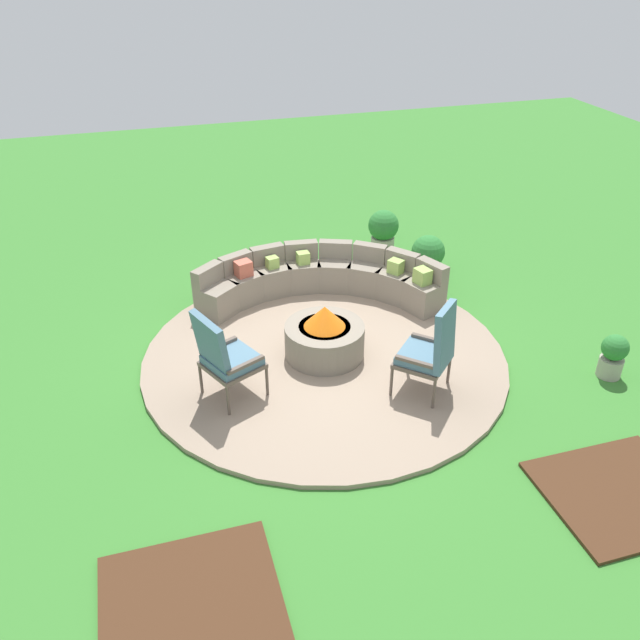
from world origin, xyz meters
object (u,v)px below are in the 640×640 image
lounge_chair_front_left (224,356)px  potted_plant_3 (383,230)px  lounge_chair_front_right (431,349)px  potted_plant_1 (613,355)px  potted_plant_0 (424,259)px  potted_plant_2 (428,257)px  fire_pit (325,336)px  curved_stone_bench (320,279)px

lounge_chair_front_left → potted_plant_3: bearing=110.4°
lounge_chair_front_right → lounge_chair_front_left: bearing=120.2°
lounge_chair_front_right → potted_plant_1: lounge_chair_front_right is taller
potted_plant_0 → potted_plant_3: potted_plant_3 is taller
lounge_chair_front_right → potted_plant_0: lounge_chair_front_right is taller
lounge_chair_front_left → lounge_chair_front_right: 2.33m
lounge_chair_front_left → potted_plant_1: size_ratio=2.03×
potted_plant_0 → potted_plant_1: size_ratio=1.08×
potted_plant_0 → potted_plant_2: bearing=-37.6°
potted_plant_1 → fire_pit: bearing=157.3°
fire_pit → potted_plant_1: bearing=-22.7°
lounge_chair_front_right → potted_plant_1: 2.34m
fire_pit → potted_plant_0: 2.66m
curved_stone_bench → potted_plant_3: bearing=40.9°
fire_pit → lounge_chair_front_right: size_ratio=0.86×
fire_pit → potted_plant_1: fire_pit is taller
potted_plant_0 → potted_plant_3: bearing=102.3°
potted_plant_3 → potted_plant_2: bearing=-76.0°
lounge_chair_front_left → potted_plant_3: 4.57m
curved_stone_bench → lounge_chair_front_left: bearing=-130.7°
lounge_chair_front_right → potted_plant_2: (1.20, 2.68, -0.24)m
fire_pit → potted_plant_2: bearing=36.9°
fire_pit → lounge_chair_front_right: bearing=-49.1°
fire_pit → lounge_chair_front_left: lounge_chair_front_left is taller
potted_plant_2 → potted_plant_3: bearing=104.0°
lounge_chair_front_left → lounge_chair_front_right: size_ratio=0.99×
potted_plant_1 → potted_plant_2: size_ratio=0.77×
curved_stone_bench → potted_plant_3: size_ratio=4.58×
potted_plant_3 → potted_plant_0: bearing=-77.7°
curved_stone_bench → potted_plant_2: bearing=4.8°
fire_pit → lounge_chair_front_right: 1.46m
lounge_chair_front_right → potted_plant_1: (2.30, -0.28, -0.34)m
lounge_chair_front_right → potted_plant_0: (1.16, 2.72, -0.29)m
potted_plant_0 → potted_plant_3: size_ratio=0.82×
lounge_chair_front_right → potted_plant_3: bearing=30.5°
fire_pit → potted_plant_2: size_ratio=1.36×
fire_pit → curved_stone_bench: fire_pit is taller
curved_stone_bench → potted_plant_1: bearing=-44.5°
curved_stone_bench → lounge_chair_front_right: lounge_chair_front_right is taller
curved_stone_bench → potted_plant_2: (1.77, 0.15, 0.05)m
fire_pit → potted_plant_2: (2.14, 1.60, 0.07)m
lounge_chair_front_right → potted_plant_3: 3.94m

